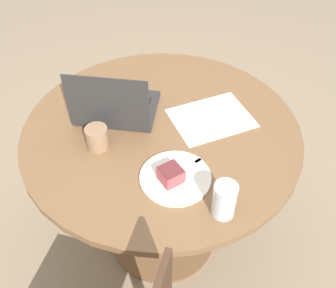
{
  "coord_description": "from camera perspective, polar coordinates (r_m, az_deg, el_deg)",
  "views": [
    {
      "loc": [
        0.2,
        1.12,
        1.81
      ],
      "look_at": [
        -0.0,
        0.13,
        0.81
      ],
      "focal_mm": 42.0,
      "sensor_mm": 36.0,
      "label": 1
    }
  ],
  "objects": [
    {
      "name": "ground_plane",
      "position": [
        2.14,
        -0.72,
        -13.19
      ],
      "size": [
        12.0,
        12.0,
        0.0
      ],
      "primitive_type": "plane",
      "color": "gray"
    },
    {
      "name": "dining_table",
      "position": [
        1.66,
        -0.91,
        -2.07
      ],
      "size": [
        1.09,
        1.09,
        0.77
      ],
      "color": "brown",
      "rests_on": "ground_plane"
    },
    {
      "name": "laptop",
      "position": [
        1.59,
        -7.62,
        5.41
      ],
      "size": [
        0.38,
        0.34,
        0.25
      ],
      "rotation": [
        0.0,
        0.0,
        9.09
      ],
      "color": "#2D2D2D",
      "rests_on": "dining_table"
    },
    {
      "name": "cake_slice",
      "position": [
        1.32,
        0.41,
        -4.45
      ],
      "size": [
        0.09,
        0.09,
        0.06
      ],
      "rotation": [
        0.0,
        0.0,
        0.37
      ],
      "color": "#B74C51",
      "rests_on": "plate"
    },
    {
      "name": "plate",
      "position": [
        1.35,
        1.12,
        -4.88
      ],
      "size": [
        0.25,
        0.25,
        0.01
      ],
      "color": "silver",
      "rests_on": "dining_table"
    },
    {
      "name": "coffee_glass",
      "position": [
        1.46,
        -10.25,
        0.93
      ],
      "size": [
        0.08,
        0.08,
        0.09
      ],
      "color": "#997556",
      "rests_on": "dining_table"
    },
    {
      "name": "paper_document",
      "position": [
        1.59,
        6.3,
        3.77
      ],
      "size": [
        0.35,
        0.3,
        0.0
      ],
      "rotation": [
        0.0,
        0.0,
        0.2
      ],
      "color": "white",
      "rests_on": "dining_table"
    },
    {
      "name": "water_glass",
      "position": [
        1.23,
        8.18,
        -8.04
      ],
      "size": [
        0.08,
        0.08,
        0.13
      ],
      "color": "silver",
      "rests_on": "dining_table"
    },
    {
      "name": "fork",
      "position": [
        1.37,
        2.71,
        -3.48
      ],
      "size": [
        0.16,
        0.1,
        0.0
      ],
      "rotation": [
        0.0,
        0.0,
        3.62
      ],
      "color": "silver",
      "rests_on": "plate"
    }
  ]
}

